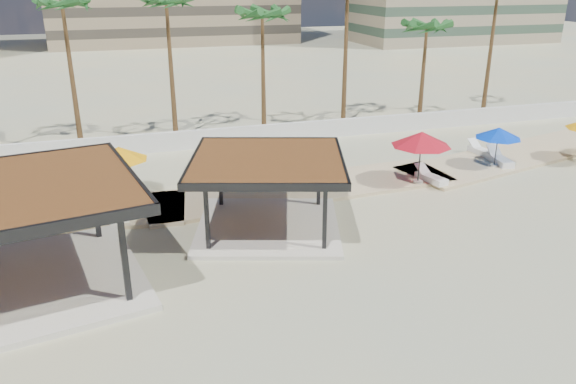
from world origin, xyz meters
The scene contains 16 objects.
ground centered at (0.00, 0.00, 0.00)m, with size 200.00×200.00×0.00m, color tan.
promenade centered at (2.00, 7.67, 0.06)m, with size 44.45×7.97×0.24m.
boundary_wall centered at (0.00, 16.00, 0.60)m, with size 56.00×0.30×1.20m, color silver.
pavilion_central centered at (-0.92, 3.09, 1.91)m, with size 7.88×7.88×3.19m.
pavilion_west centered at (-10.07, 0.78, 2.27)m, with size 8.72×8.72×3.81m.
umbrella_b centered at (-6.76, 8.66, 2.25)m, with size 3.35×3.35×2.41m.
umbrella_c centered at (7.86, 5.80, 2.52)m, with size 3.28×3.28×2.73m.
umbrella_d centered at (13.32, 6.92, 2.11)m, with size 3.02×3.02×2.25m.
lounger_a centered at (-7.29, 6.16, 0.40)m, with size 1.28×2.53×0.92m.
lounger_b centered at (8.64, 5.84, 0.36)m, with size 1.04×2.05×0.74m.
lounger_c centered at (13.97, 7.33, 0.38)m, with size 1.05×2.30×0.84m.
lounger_d centered at (14.07, 9.24, 0.36)m, with size 0.79×1.98×0.73m.
palm_c centered at (-9.00, 18.10, 8.43)m, with size 3.00×3.00×9.61m.
palm_d centered at (-3.00, 18.90, 8.43)m, with size 3.00×3.00×9.61m.
palm_e centered at (3.00, 18.40, 7.60)m, with size 3.00×3.00×8.73m.
palm_g centered at (15.00, 18.20, 6.64)m, with size 3.00×3.00×7.71m.
Camera 1 is at (-6.68, -18.25, 10.18)m, focal length 35.00 mm.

